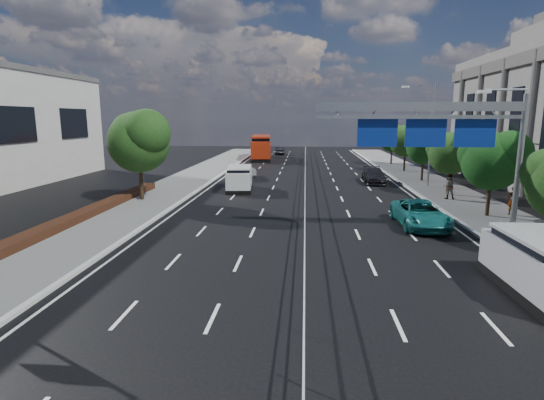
{
  "coord_description": "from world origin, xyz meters",
  "views": [
    {
      "loc": [
        -0.04,
        -11.92,
        6.05
      ],
      "look_at": [
        -1.5,
        6.84,
        2.4
      ],
      "focal_mm": 28.0,
      "sensor_mm": 36.0,
      "label": 1
    }
  ],
  "objects_px": {
    "near_car_dark": "(280,150)",
    "parked_car_teal": "(420,214)",
    "pedestrian_b": "(449,186)",
    "pedestrian_a": "(513,201)",
    "overhead_gantry": "(442,127)",
    "red_bus": "(261,147)",
    "near_car_silver": "(245,171)",
    "parked_car_dark": "(374,176)",
    "white_minivan": "(240,179)",
    "silver_minivan": "(540,266)"
  },
  "relations": [
    {
      "from": "near_car_dark",
      "to": "parked_car_teal",
      "type": "relative_size",
      "value": 0.78
    },
    {
      "from": "pedestrian_b",
      "to": "pedestrian_a",
      "type": "bearing_deg",
      "value": 119.33
    },
    {
      "from": "overhead_gantry",
      "to": "red_bus",
      "type": "bearing_deg",
      "value": 107.93
    },
    {
      "from": "near_car_silver",
      "to": "parked_car_dark",
      "type": "bearing_deg",
      "value": 173.25
    },
    {
      "from": "near_car_dark",
      "to": "white_minivan",
      "type": "bearing_deg",
      "value": 88.08
    },
    {
      "from": "pedestrian_a",
      "to": "pedestrian_b",
      "type": "relative_size",
      "value": 0.94
    },
    {
      "from": "near_car_silver",
      "to": "pedestrian_b",
      "type": "relative_size",
      "value": 2.33
    },
    {
      "from": "white_minivan",
      "to": "pedestrian_a",
      "type": "distance_m",
      "value": 20.25
    },
    {
      "from": "overhead_gantry",
      "to": "pedestrian_b",
      "type": "bearing_deg",
      "value": 68.68
    },
    {
      "from": "near_car_dark",
      "to": "pedestrian_b",
      "type": "xyz_separation_m",
      "value": [
        14.85,
        -39.58,
        0.41
      ]
    },
    {
      "from": "near_car_dark",
      "to": "parked_car_dark",
      "type": "relative_size",
      "value": 0.85
    },
    {
      "from": "overhead_gantry",
      "to": "silver_minivan",
      "type": "relative_size",
      "value": 2.03
    },
    {
      "from": "overhead_gantry",
      "to": "parked_car_teal",
      "type": "distance_m",
      "value": 5.26
    },
    {
      "from": "overhead_gantry",
      "to": "pedestrian_b",
      "type": "distance_m",
      "value": 11.56
    },
    {
      "from": "white_minivan",
      "to": "near_car_silver",
      "type": "distance_m",
      "value": 7.25
    },
    {
      "from": "pedestrian_b",
      "to": "parked_car_dark",
      "type": "bearing_deg",
      "value": -58.18
    },
    {
      "from": "white_minivan",
      "to": "silver_minivan",
      "type": "bearing_deg",
      "value": -61.9
    },
    {
      "from": "red_bus",
      "to": "near_car_silver",
      "type": "xyz_separation_m",
      "value": [
        0.54,
        -20.75,
        -1.05
      ]
    },
    {
      "from": "red_bus",
      "to": "silver_minivan",
      "type": "bearing_deg",
      "value": -78.47
    },
    {
      "from": "near_car_silver",
      "to": "parked_car_teal",
      "type": "xyz_separation_m",
      "value": [
        12.59,
        -18.59,
        -0.02
      ]
    },
    {
      "from": "white_minivan",
      "to": "near_car_silver",
      "type": "relative_size",
      "value": 1.11
    },
    {
      "from": "red_bus",
      "to": "near_car_silver",
      "type": "distance_m",
      "value": 20.79
    },
    {
      "from": "near_car_dark",
      "to": "pedestrian_a",
      "type": "distance_m",
      "value": 47.83
    },
    {
      "from": "near_car_silver",
      "to": "pedestrian_b",
      "type": "distance_m",
      "value": 19.79
    },
    {
      "from": "parked_car_teal",
      "to": "pedestrian_b",
      "type": "relative_size",
      "value": 2.77
    },
    {
      "from": "overhead_gantry",
      "to": "white_minivan",
      "type": "relative_size",
      "value": 2.1
    },
    {
      "from": "near_car_dark",
      "to": "parked_car_dark",
      "type": "height_order",
      "value": "parked_car_dark"
    },
    {
      "from": "silver_minivan",
      "to": "pedestrian_a",
      "type": "xyz_separation_m",
      "value": [
        4.68,
        12.13,
        0.0
      ]
    },
    {
      "from": "near_car_silver",
      "to": "parked_car_dark",
      "type": "height_order",
      "value": "near_car_silver"
    },
    {
      "from": "red_bus",
      "to": "parked_car_dark",
      "type": "relative_size",
      "value": 2.46
    },
    {
      "from": "silver_minivan",
      "to": "pedestrian_b",
      "type": "bearing_deg",
      "value": 80.91
    },
    {
      "from": "silver_minivan",
      "to": "red_bus",
      "type": "bearing_deg",
      "value": 105.94
    },
    {
      "from": "overhead_gantry",
      "to": "red_bus",
      "type": "height_order",
      "value": "overhead_gantry"
    },
    {
      "from": "parked_car_teal",
      "to": "near_car_dark",
      "type": "bearing_deg",
      "value": 100.94
    },
    {
      "from": "white_minivan",
      "to": "overhead_gantry",
      "type": "bearing_deg",
      "value": -52.78
    },
    {
      "from": "overhead_gantry",
      "to": "parked_car_teal",
      "type": "bearing_deg",
      "value": 97.02
    },
    {
      "from": "overhead_gantry",
      "to": "red_bus",
      "type": "distance_m",
      "value": 43.57
    },
    {
      "from": "parked_car_dark",
      "to": "pedestrian_b",
      "type": "distance_m",
      "value": 9.38
    },
    {
      "from": "red_bus",
      "to": "pedestrian_b",
      "type": "relative_size",
      "value": 6.25
    },
    {
      "from": "parked_car_teal",
      "to": "pedestrian_b",
      "type": "distance_m",
      "value": 8.97
    },
    {
      "from": "parked_car_dark",
      "to": "near_car_dark",
      "type": "bearing_deg",
      "value": 110.05
    },
    {
      "from": "overhead_gantry",
      "to": "silver_minivan",
      "type": "bearing_deg",
      "value": -79.09
    },
    {
      "from": "red_bus",
      "to": "parked_car_teal",
      "type": "bearing_deg",
      "value": -76.93
    },
    {
      "from": "red_bus",
      "to": "silver_minivan",
      "type": "xyz_separation_m",
      "value": [
        14.78,
        -48.61,
        -0.78
      ]
    },
    {
      "from": "pedestrian_a",
      "to": "pedestrian_b",
      "type": "bearing_deg",
      "value": -65.85
    },
    {
      "from": "red_bus",
      "to": "near_car_silver",
      "type": "relative_size",
      "value": 2.68
    },
    {
      "from": "pedestrian_a",
      "to": "silver_minivan",
      "type": "bearing_deg",
      "value": 69.57
    },
    {
      "from": "near_car_silver",
      "to": "parked_car_teal",
      "type": "distance_m",
      "value": 22.45
    },
    {
      "from": "red_bus",
      "to": "parked_car_teal",
      "type": "relative_size",
      "value": 2.26
    },
    {
      "from": "overhead_gantry",
      "to": "near_car_silver",
      "type": "height_order",
      "value": "overhead_gantry"
    }
  ]
}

